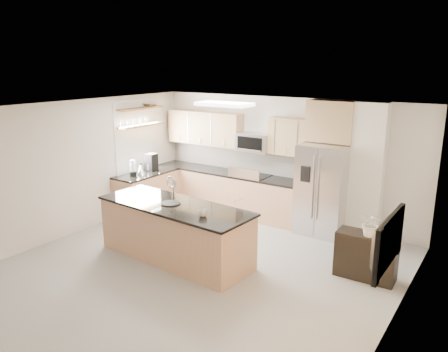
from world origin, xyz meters
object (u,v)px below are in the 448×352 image
Objects in this scene: range at (250,195)px; blender at (133,169)px; refrigerator at (323,189)px; credenza at (366,256)px; platter at (171,203)px; island at (175,231)px; kettle at (141,169)px; television at (379,240)px; microwave at (254,142)px; cup at (203,213)px; bowl at (150,104)px; coffee_maker at (151,163)px; flower_vase at (372,218)px.

range is 3.22× the size of blender.
refrigerator reaches higher than credenza.
platter is at bearing -161.44° from credenza.
kettle is at bearing 151.32° from island.
kettle is 0.24× the size of television.
microwave reaches higher than cup.
bowl is (-2.25, -0.66, 1.91)m from range.
bowl is at bearing -160.76° from microwave.
cup is 0.34× the size of coffee_maker.
credenza is (2.93, 1.10, -0.12)m from island.
flower_vase is (3.01, -1.53, 0.56)m from range.
credenza is 2.82× the size of platter.
kettle reaches higher than range.
blender is at bearing 155.86° from island.
flower_vase reaches higher than range.
flower_vase is 0.56× the size of television.
range is 3.43m from flower_vase.
bowl is at bearing 169.83° from credenza.
credenza is 3.49× the size of kettle.
range is 2.60m from blender.
coffee_maker is at bearing -157.76° from range.
platter is (-3.01, -1.10, 0.61)m from credenza.
coffee_maker reaches higher than range.
credenza is (2.95, -1.46, -0.11)m from range.
refrigerator reaches higher than island.
blender is 0.92× the size of bowl.
blender reaches higher than kettle.
platter is (-1.72, -2.51, 0.09)m from refrigerator.
microwave is 0.43× the size of refrigerator.
refrigerator is at bearing -5.86° from microwave.
bowl is at bearing 170.65° from flower_vase.
island is 3.21m from flower_vase.
credenza is 0.85× the size of television.
kettle is 0.68× the size of bowl.
cup is at bearing -74.54° from range.
microwave is 3.58m from credenza.
refrigerator is 4.60× the size of coffee_maker.
island is at bearing -32.40° from kettle.
blender reaches higher than platter.
range is at bearing 16.37° from bowl.
television is (3.57, -0.57, 0.37)m from platter.
blender reaches higher than cup.
kettle is at bearing 151.80° from cup.
flower_vase is at bearing -28.73° from microwave.
island reaches higher than coffee_maker.
microwave reaches higher than television.
bowl is (-0.16, 0.20, 1.28)m from coffee_maker.
blender is at bearing -145.08° from range.
refrigerator is 4.23m from bowl.
platter is (-0.06, -2.68, -0.65)m from microwave.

